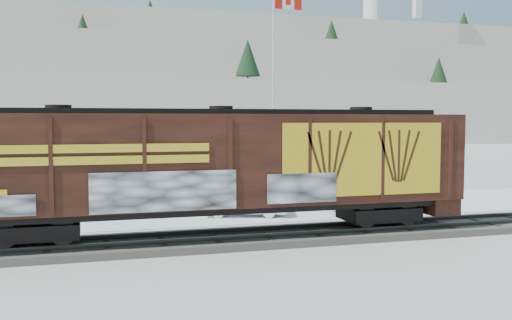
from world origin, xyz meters
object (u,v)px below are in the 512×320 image
object	(u,v)px
hopper_railcar	(221,164)
flagpole	(275,119)
car_silver	(45,204)
car_white	(245,202)
car_dark	(376,195)

from	to	relation	value
hopper_railcar	flagpole	bearing A→B (deg)	63.58
car_silver	flagpole	bearing A→B (deg)	-59.08
flagpole	car_silver	bearing A→B (deg)	-159.50
car_silver	car_white	xyz separation A→B (m)	(9.41, -1.95, -0.01)
hopper_railcar	car_silver	bearing A→B (deg)	132.67
flagpole	car_white	distance (m)	8.86
car_white	car_dark	size ratio (longest dim) A/B	0.77
car_white	car_dark	bearing A→B (deg)	-73.33
car_silver	car_dark	world-z (taller)	car_dark
car_white	car_dark	world-z (taller)	car_dark
hopper_railcar	flagpole	distance (m)	14.08
flagpole	car_dark	size ratio (longest dim) A/B	2.34
hopper_railcar	car_dark	distance (m)	11.43
car_white	car_silver	bearing A→B (deg)	94.40
hopper_railcar	flagpole	size ratio (longest dim) A/B	1.53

